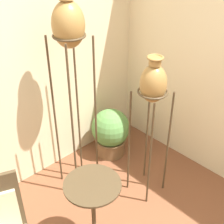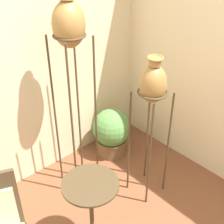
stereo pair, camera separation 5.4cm
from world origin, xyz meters
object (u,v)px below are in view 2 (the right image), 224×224
Objects in this scene: vase_stand_tall at (69,31)px; vase_stand_medium at (153,89)px; side_table at (91,203)px; potted_plant at (112,132)px.

vase_stand_tall reaches higher than vase_stand_medium.
vase_stand_tall is 1.34× the size of vase_stand_medium.
vase_stand_medium is 1.97× the size of side_table.
vase_stand_tall is 1.43m from side_table.
side_table is at bearing -119.64° from vase_stand_tall.
vase_stand_tall is 1.50m from potted_plant.
vase_stand_tall is 3.39× the size of potted_plant.
vase_stand_tall is 0.87m from vase_stand_medium.
side_table reaches higher than potted_plant.
vase_stand_medium is at bearing 10.55° from side_table.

